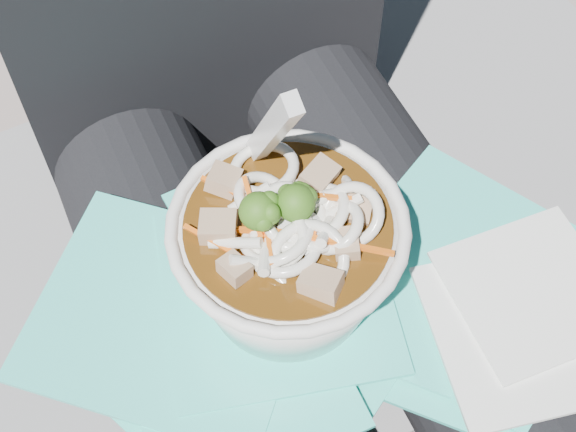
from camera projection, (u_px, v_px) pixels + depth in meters
name	position (u px, v px, depth m)	size (l,w,h in m)	color
stone_ledge	(263.00, 324.00, 1.00)	(1.00, 0.50, 0.44)	slate
lap	(323.00, 321.00, 0.68)	(0.34, 0.48, 0.14)	black
person_body	(279.00, 219.00, 0.70)	(0.34, 0.94, 0.98)	black
plastic_bag	(306.00, 305.00, 0.60)	(0.47, 0.32, 0.02)	#32D0BE
napkins	(528.00, 315.00, 0.58)	(0.16, 0.16, 0.01)	white
udon_bowl	(289.00, 250.00, 0.55)	(0.20, 0.20, 0.20)	white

